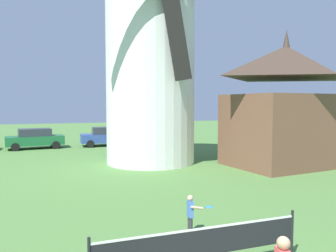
{
  "coord_description": "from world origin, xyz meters",
  "views": [
    {
      "loc": [
        -3.07,
        -3.81,
        3.46
      ],
      "look_at": [
        -0.16,
        4.19,
        2.91
      ],
      "focal_mm": 36.14,
      "sensor_mm": 36.0,
      "label": 1
    }
  ],
  "objects_px": {
    "player_far": "(191,212)",
    "parked_car_black": "(160,134)",
    "tennis_net": "(202,243)",
    "chapel": "(285,107)",
    "parked_car_green": "(35,138)",
    "parked_car_blue": "(107,136)",
    "windmill": "(150,46)"
  },
  "relations": [
    {
      "from": "player_far",
      "to": "parked_car_black",
      "type": "height_order",
      "value": "parked_car_black"
    },
    {
      "from": "tennis_net",
      "to": "chapel",
      "type": "bearing_deg",
      "value": 44.51
    },
    {
      "from": "player_far",
      "to": "parked_car_green",
      "type": "relative_size",
      "value": 0.24
    },
    {
      "from": "parked_car_blue",
      "to": "chapel",
      "type": "bearing_deg",
      "value": -57.81
    },
    {
      "from": "windmill",
      "to": "parked_car_black",
      "type": "distance_m",
      "value": 11.92
    },
    {
      "from": "parked_car_green",
      "to": "chapel",
      "type": "relative_size",
      "value": 0.58
    },
    {
      "from": "windmill",
      "to": "tennis_net",
      "type": "xyz_separation_m",
      "value": [
        -2.94,
        -13.07,
        -6.14
      ]
    },
    {
      "from": "parked_car_blue",
      "to": "chapel",
      "type": "distance_m",
      "value": 14.92
    },
    {
      "from": "parked_car_green",
      "to": "parked_car_blue",
      "type": "distance_m",
      "value": 5.62
    },
    {
      "from": "player_far",
      "to": "parked_car_black",
      "type": "bearing_deg",
      "value": 73.6
    },
    {
      "from": "windmill",
      "to": "player_far",
      "type": "height_order",
      "value": "windmill"
    },
    {
      "from": "tennis_net",
      "to": "chapel",
      "type": "height_order",
      "value": "chapel"
    },
    {
      "from": "parked_car_blue",
      "to": "chapel",
      "type": "relative_size",
      "value": 0.57
    },
    {
      "from": "tennis_net",
      "to": "parked_car_green",
      "type": "height_order",
      "value": "parked_car_green"
    },
    {
      "from": "tennis_net",
      "to": "player_far",
      "type": "distance_m",
      "value": 2.15
    },
    {
      "from": "player_far",
      "to": "tennis_net",
      "type": "bearing_deg",
      "value": -108.21
    },
    {
      "from": "tennis_net",
      "to": "player_far",
      "type": "relative_size",
      "value": 4.22
    },
    {
      "from": "parked_car_green",
      "to": "parked_car_black",
      "type": "bearing_deg",
      "value": 2.83
    },
    {
      "from": "player_far",
      "to": "parked_car_green",
      "type": "xyz_separation_m",
      "value": [
        -4.37,
        20.08,
        0.2
      ]
    },
    {
      "from": "tennis_net",
      "to": "parked_car_green",
      "type": "relative_size",
      "value": 1.03
    },
    {
      "from": "chapel",
      "to": "player_far",
      "type": "bearing_deg",
      "value": -140.26
    },
    {
      "from": "tennis_net",
      "to": "parked_car_blue",
      "type": "height_order",
      "value": "parked_car_blue"
    },
    {
      "from": "tennis_net",
      "to": "parked_car_green",
      "type": "bearing_deg",
      "value": 99.49
    },
    {
      "from": "tennis_net",
      "to": "parked_car_black",
      "type": "xyz_separation_m",
      "value": [
        6.73,
        22.63,
        0.13
      ]
    },
    {
      "from": "player_far",
      "to": "parked_car_blue",
      "type": "xyz_separation_m",
      "value": [
        1.25,
        20.01,
        0.2
      ]
    },
    {
      "from": "windmill",
      "to": "parked_car_blue",
      "type": "bearing_deg",
      "value": 96.47
    },
    {
      "from": "chapel",
      "to": "parked_car_green",
      "type": "bearing_deg",
      "value": 137.07
    },
    {
      "from": "windmill",
      "to": "tennis_net",
      "type": "height_order",
      "value": "windmill"
    },
    {
      "from": "parked_car_black",
      "to": "chapel",
      "type": "height_order",
      "value": "chapel"
    },
    {
      "from": "windmill",
      "to": "tennis_net",
      "type": "distance_m",
      "value": 14.73
    },
    {
      "from": "tennis_net",
      "to": "parked_car_blue",
      "type": "distance_m",
      "value": 22.13
    },
    {
      "from": "player_far",
      "to": "parked_car_blue",
      "type": "bearing_deg",
      "value": 86.43
    }
  ]
}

